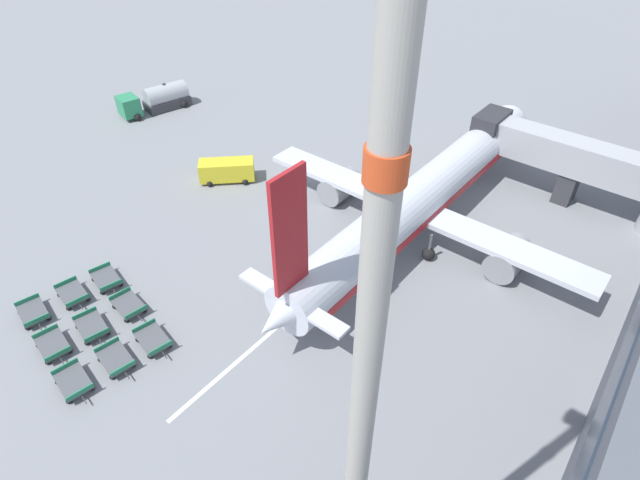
{
  "coord_description": "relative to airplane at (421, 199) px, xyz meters",
  "views": [
    {
      "loc": [
        27.65,
        -33.63,
        26.63
      ],
      "look_at": [
        9.42,
        -10.23,
        2.79
      ],
      "focal_mm": 28.0,
      "sensor_mm": 36.0,
      "label": 1
    }
  ],
  "objects": [
    {
      "name": "baggage_dolly_row_mid_a_col_c",
      "position": [
        -8.23,
        -24.7,
        -2.72
      ],
      "size": [
        3.41,
        2.12,
        0.92
      ],
      "color": "#515459",
      "rests_on": "ground_plane"
    },
    {
      "name": "baggage_dolly_row_mid_b_col_c",
      "position": [
        -7.66,
        -22.2,
        -2.72
      ],
      "size": [
        3.42,
        2.16,
        0.92
      ],
      "color": "#515459",
      "rests_on": "ground_plane"
    },
    {
      "name": "baggage_dolly_row_mid_a_col_a",
      "position": [
        -15.88,
        -23.16,
        -2.72
      ],
      "size": [
        3.41,
        2.13,
        0.92
      ],
      "color": "#515459",
      "rests_on": "ground_plane"
    },
    {
      "name": "baggage_dolly_row_mid_a_col_b",
      "position": [
        -11.9,
        -24.1,
        -2.72
      ],
      "size": [
        3.42,
        2.23,
        0.92
      ],
      "color": "#515459",
      "rests_on": "ground_plane"
    },
    {
      "name": "baggage_dolly_row_near_col_b",
      "position": [
        -12.5,
        -26.6,
        -2.72
      ],
      "size": [
        3.41,
        2.13,
        0.92
      ],
      "color": "#515459",
      "rests_on": "ground_plane"
    },
    {
      "name": "apron_light_mast",
      "position": [
        11.31,
        -26.64,
        12.41
      ],
      "size": [
        2.0,
        0.74,
        28.7
      ],
      "color": "#ADA89E",
      "rests_on": "ground_plane"
    },
    {
      "name": "stand_guidance_stripe",
      "position": [
        -1.94,
        -8.13,
        -3.2
      ],
      "size": [
        1.0,
        34.54,
        0.01
      ],
      "color": "white",
      "rests_on": "ground_plane"
    },
    {
      "name": "baggage_dolly_row_mid_b_col_b",
      "position": [
        -11.61,
        -21.3,
        -2.72
      ],
      "size": [
        3.4,
        2.04,
        0.92
      ],
      "color": "#515459",
      "rests_on": "ground_plane"
    },
    {
      "name": "baggage_dolly_row_mid_b_col_a",
      "position": [
        -15.32,
        -20.68,
        -2.72
      ],
      "size": [
        3.42,
        2.23,
        0.92
      ],
      "color": "#515459",
      "rests_on": "ground_plane"
    },
    {
      "name": "baggage_dolly_row_near_col_a",
      "position": [
        -16.38,
        -25.9,
        -2.72
      ],
      "size": [
        3.42,
        2.21,
        0.92
      ],
      "color": "#515459",
      "rests_on": "ground_plane"
    },
    {
      "name": "ground_plane",
      "position": [
        -13.01,
        1.06,
        -3.2
      ],
      "size": [
        500.0,
        500.0,
        0.0
      ],
      "primitive_type": "plane",
      "color": "gray"
    },
    {
      "name": "jet_bridge",
      "position": [
        10.53,
        12.54,
        0.66
      ],
      "size": [
        20.0,
        4.47,
        6.3
      ],
      "color": "#B2B5BA",
      "rests_on": "ground_plane"
    },
    {
      "name": "service_van",
      "position": [
        -18.85,
        -4.54,
        -2.03
      ],
      "size": [
        5.24,
        5.14,
        2.14
      ],
      "color": "yellow",
      "rests_on": "ground_plane"
    },
    {
      "name": "fuel_tanker_primary",
      "position": [
        -37.86,
        1.99,
        -1.87
      ],
      "size": [
        4.81,
        9.04,
        3.18
      ],
      "color": "#2D8C5B",
      "rests_on": "ground_plane"
    },
    {
      "name": "baggage_dolly_row_near_col_c",
      "position": [
        -8.78,
        -27.34,
        -2.72
      ],
      "size": [
        3.41,
        2.11,
        0.92
      ],
      "color": "#515459",
      "rests_on": "ground_plane"
    },
    {
      "name": "airplane",
      "position": [
        0.0,
        0.0,
        0.0
      ],
      "size": [
        30.07,
        38.89,
        13.34
      ],
      "color": "silver",
      "rests_on": "ground_plane"
    }
  ]
}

